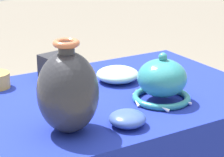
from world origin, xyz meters
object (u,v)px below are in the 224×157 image
(mosaic_tile_box, at_px, (59,66))
(bowl_shallow_cobalt, at_px, (127,119))
(vase_dome_bell, at_px, (162,82))
(pot_squat_ivory, at_px, (61,88))
(bowl_shallow_celadon, at_px, (118,74))
(vase_tall_bulbous, at_px, (68,92))

(mosaic_tile_box, relative_size, bowl_shallow_cobalt, 1.31)
(vase_dome_bell, relative_size, mosaic_tile_box, 1.45)
(pot_squat_ivory, height_order, bowl_shallow_celadon, pot_squat_ivory)
(bowl_shallow_cobalt, height_order, bowl_shallow_celadon, bowl_shallow_celadon)
(vase_dome_bell, distance_m, mosaic_tile_box, 0.45)
(vase_tall_bulbous, distance_m, bowl_shallow_celadon, 0.46)
(vase_dome_bell, height_order, pot_squat_ivory, vase_dome_bell)
(mosaic_tile_box, xyz_separation_m, bowl_shallow_cobalt, (-0.01, -0.52, -0.02))
(vase_tall_bulbous, height_order, bowl_shallow_celadon, vase_tall_bulbous)
(vase_dome_bell, relative_size, bowl_shallow_celadon, 1.29)
(pot_squat_ivory, bearing_deg, bowl_shallow_celadon, 10.02)
(vase_tall_bulbous, height_order, vase_dome_bell, vase_tall_bulbous)
(vase_dome_bell, xyz_separation_m, bowl_shallow_celadon, (-0.03, 0.24, -0.04))
(vase_tall_bulbous, relative_size, mosaic_tile_box, 1.86)
(vase_dome_bell, height_order, bowl_shallow_celadon, vase_dome_bell)
(mosaic_tile_box, relative_size, bowl_shallow_celadon, 0.89)
(vase_tall_bulbous, xyz_separation_m, vase_dome_bell, (0.37, 0.05, -0.05))
(vase_dome_bell, bearing_deg, vase_tall_bulbous, -171.82)
(vase_tall_bulbous, distance_m, vase_dome_bell, 0.38)
(vase_dome_bell, xyz_separation_m, pot_squat_ivory, (-0.28, 0.20, -0.03))
(mosaic_tile_box, bearing_deg, vase_tall_bulbous, -121.19)
(vase_tall_bulbous, xyz_separation_m, mosaic_tile_box, (0.17, 0.46, -0.08))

